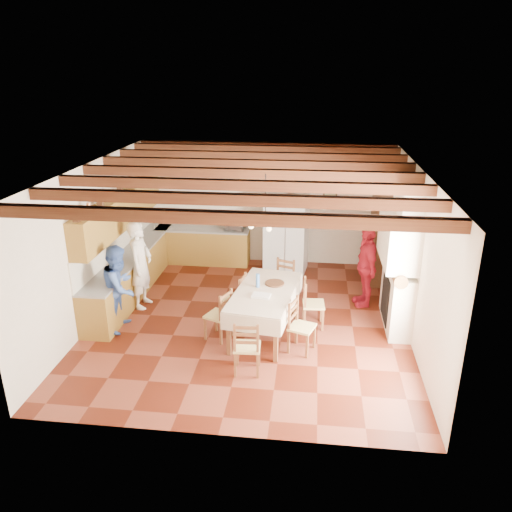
{
  "coord_description": "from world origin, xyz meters",
  "views": [
    {
      "loc": [
        1.14,
        -8.59,
        4.7
      ],
      "look_at": [
        0.1,
        0.3,
        1.25
      ],
      "focal_mm": 35.0,
      "sensor_mm": 36.0,
      "label": 1
    }
  ],
  "objects_px": {
    "chair_left_near": "(218,314)",
    "person_woman_red": "(366,266)",
    "chair_left_far": "(234,297)",
    "chair_right_far": "(314,303)",
    "chair_end_far": "(282,283)",
    "chair_right_near": "(302,326)",
    "refrigerator": "(286,232)",
    "chair_end_near": "(247,346)",
    "hutch": "(383,232)",
    "microwave": "(235,224)",
    "person_man": "(141,265)",
    "person_woman_blue": "(120,288)",
    "dining_table": "(265,295)"
  },
  "relations": [
    {
      "from": "chair_left_near",
      "to": "person_woman_red",
      "type": "xyz_separation_m",
      "value": [
        2.74,
        1.72,
        0.38
      ]
    },
    {
      "from": "chair_left_far",
      "to": "chair_right_far",
      "type": "height_order",
      "value": "same"
    },
    {
      "from": "chair_end_far",
      "to": "chair_right_near",
      "type": "bearing_deg",
      "value": -54.9
    },
    {
      "from": "chair_left_near",
      "to": "chair_left_far",
      "type": "xyz_separation_m",
      "value": [
        0.18,
        0.72,
        0.0
      ]
    },
    {
      "from": "refrigerator",
      "to": "chair_end_near",
      "type": "xyz_separation_m",
      "value": [
        -0.36,
        -4.38,
        -0.49
      ]
    },
    {
      "from": "hutch",
      "to": "chair_right_near",
      "type": "relative_size",
      "value": 2.37
    },
    {
      "from": "hutch",
      "to": "chair_left_near",
      "type": "relative_size",
      "value": 2.37
    },
    {
      "from": "microwave",
      "to": "person_man",
      "type": "bearing_deg",
      "value": -115.88
    },
    {
      "from": "person_woman_red",
      "to": "chair_right_far",
      "type": "bearing_deg",
      "value": -53.51
    },
    {
      "from": "chair_left_far",
      "to": "person_man",
      "type": "bearing_deg",
      "value": -91.58
    },
    {
      "from": "chair_end_far",
      "to": "person_woman_blue",
      "type": "bearing_deg",
      "value": -135.37
    },
    {
      "from": "refrigerator",
      "to": "person_man",
      "type": "height_order",
      "value": "refrigerator"
    },
    {
      "from": "chair_right_near",
      "to": "chair_end_near",
      "type": "xyz_separation_m",
      "value": [
        -0.86,
        -0.74,
        0.0
      ]
    },
    {
      "from": "person_woman_red",
      "to": "person_man",
      "type": "bearing_deg",
      "value": -91.83
    },
    {
      "from": "chair_right_near",
      "to": "person_woman_red",
      "type": "relative_size",
      "value": 0.56
    },
    {
      "from": "refrigerator",
      "to": "microwave",
      "type": "height_order",
      "value": "refrigerator"
    },
    {
      "from": "person_woman_blue",
      "to": "refrigerator",
      "type": "bearing_deg",
      "value": -40.44
    },
    {
      "from": "person_woman_red",
      "to": "chair_end_near",
      "type": "bearing_deg",
      "value": -46.79
    },
    {
      "from": "refrigerator",
      "to": "dining_table",
      "type": "distance_m",
      "value": 3.1
    },
    {
      "from": "chair_right_near",
      "to": "refrigerator",
      "type": "bearing_deg",
      "value": 27.16
    },
    {
      "from": "chair_end_far",
      "to": "refrigerator",
      "type": "bearing_deg",
      "value": 111.46
    },
    {
      "from": "person_man",
      "to": "person_woman_blue",
      "type": "relative_size",
      "value": 1.1
    },
    {
      "from": "chair_end_near",
      "to": "refrigerator",
      "type": "bearing_deg",
      "value": -97.73
    },
    {
      "from": "chair_right_near",
      "to": "person_woman_blue",
      "type": "xyz_separation_m",
      "value": [
        -3.4,
        0.45,
        0.35
      ]
    },
    {
      "from": "refrigerator",
      "to": "hutch",
      "type": "relative_size",
      "value": 0.85
    },
    {
      "from": "refrigerator",
      "to": "chair_right_far",
      "type": "distance_m",
      "value": 2.85
    },
    {
      "from": "hutch",
      "to": "chair_right_far",
      "type": "distance_m",
      "value": 2.99
    },
    {
      "from": "chair_end_far",
      "to": "person_man",
      "type": "height_order",
      "value": "person_man"
    },
    {
      "from": "refrigerator",
      "to": "chair_right_near",
      "type": "bearing_deg",
      "value": -75.26
    },
    {
      "from": "hutch",
      "to": "chair_right_near",
      "type": "height_order",
      "value": "hutch"
    },
    {
      "from": "chair_left_near",
      "to": "chair_right_near",
      "type": "relative_size",
      "value": 1.0
    },
    {
      "from": "refrigerator",
      "to": "hutch",
      "type": "distance_m",
      "value": 2.22
    },
    {
      "from": "refrigerator",
      "to": "chair_right_far",
      "type": "height_order",
      "value": "refrigerator"
    },
    {
      "from": "dining_table",
      "to": "chair_right_far",
      "type": "xyz_separation_m",
      "value": [
        0.89,
        0.37,
        -0.31
      ]
    },
    {
      "from": "chair_right_near",
      "to": "chair_end_far",
      "type": "xyz_separation_m",
      "value": [
        -0.46,
        1.77,
        0.0
      ]
    },
    {
      "from": "chair_end_near",
      "to": "person_woman_blue",
      "type": "distance_m",
      "value": 2.83
    },
    {
      "from": "hutch",
      "to": "dining_table",
      "type": "xyz_separation_m",
      "value": [
        -2.4,
        -2.87,
        -0.35
      ]
    },
    {
      "from": "refrigerator",
      "to": "hutch",
      "type": "height_order",
      "value": "hutch"
    },
    {
      "from": "chair_left_near",
      "to": "chair_right_near",
      "type": "xyz_separation_m",
      "value": [
        1.52,
        -0.27,
        0.0
      ]
    },
    {
      "from": "chair_end_far",
      "to": "chair_end_near",
      "type": "bearing_deg",
      "value": -78.46
    },
    {
      "from": "refrigerator",
      "to": "chair_end_near",
      "type": "distance_m",
      "value": 4.42
    },
    {
      "from": "chair_end_far",
      "to": "microwave",
      "type": "xyz_separation_m",
      "value": [
        -1.32,
        2.15,
        0.56
      ]
    },
    {
      "from": "chair_end_far",
      "to": "person_woman_red",
      "type": "height_order",
      "value": "person_woman_red"
    },
    {
      "from": "chair_left_far",
      "to": "chair_end_near",
      "type": "xyz_separation_m",
      "value": [
        0.48,
        -1.73,
        0.0
      ]
    },
    {
      "from": "dining_table",
      "to": "chair_right_near",
      "type": "bearing_deg",
      "value": -37.77
    },
    {
      "from": "chair_left_near",
      "to": "person_woman_blue",
      "type": "relative_size",
      "value": 0.58
    },
    {
      "from": "microwave",
      "to": "chair_right_far",
      "type": "bearing_deg",
      "value": -51.54
    },
    {
      "from": "microwave",
      "to": "person_woman_red",
      "type": "bearing_deg",
      "value": -27.61
    },
    {
      "from": "dining_table",
      "to": "chair_right_far",
      "type": "bearing_deg",
      "value": 22.72
    },
    {
      "from": "hutch",
      "to": "person_woman_blue",
      "type": "bearing_deg",
      "value": -149.19
    }
  ]
}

